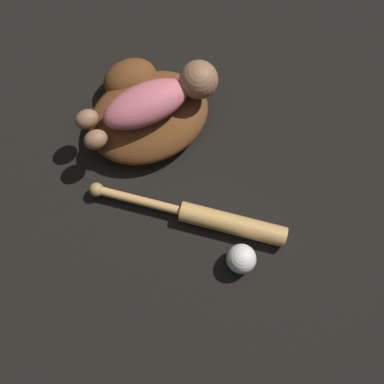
{
  "coord_description": "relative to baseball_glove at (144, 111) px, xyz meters",
  "views": [
    {
      "loc": [
        0.1,
        -0.5,
        1.37
      ],
      "look_at": [
        0.11,
        -0.2,
        0.07
      ],
      "focal_mm": 50.0,
      "sensor_mm": 36.0,
      "label": 1
    }
  ],
  "objects": [
    {
      "name": "baseball_bat",
      "position": [
        0.17,
        -0.29,
        -0.02
      ],
      "size": [
        0.51,
        0.18,
        0.05
      ],
      "color": "tan",
      "rests_on": "ground"
    },
    {
      "name": "baby_figure",
      "position": [
        0.04,
        -0.01,
        0.09
      ],
      "size": [
        0.37,
        0.22,
        0.1
      ],
      "color": "#D16670",
      "rests_on": "baseball_glove"
    },
    {
      "name": "baseball_glove",
      "position": [
        0.0,
        0.0,
        0.0
      ],
      "size": [
        0.4,
        0.36,
        0.1
      ],
      "color": "brown",
      "rests_on": "ground"
    },
    {
      "name": "ground_plane",
      "position": [
        0.01,
        -0.03,
        -0.05
      ],
      "size": [
        6.0,
        6.0,
        0.0
      ],
      "primitive_type": "plane",
      "color": "black"
    },
    {
      "name": "baseball",
      "position": [
        0.24,
        -0.39,
        -0.01
      ],
      "size": [
        0.08,
        0.08,
        0.08
      ],
      "color": "white",
      "rests_on": "ground"
    }
  ]
}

